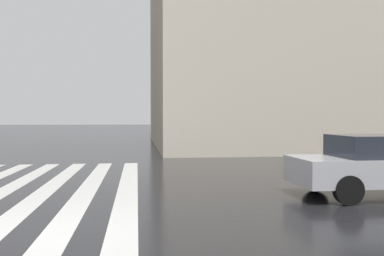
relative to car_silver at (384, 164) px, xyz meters
The scene contains 3 objects.
ground_plane 7.63m from the car_silver, 109.21° to the left, with size 220.00×220.00×0.00m, color black.
zebra_crossing 8.52m from the car_silver, 79.82° to the left, with size 13.00×5.50×0.01m.
car_silver is the anchor object (origin of this frame).
Camera 1 is at (-6.62, -1.56, 1.80)m, focal length 40.02 mm.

